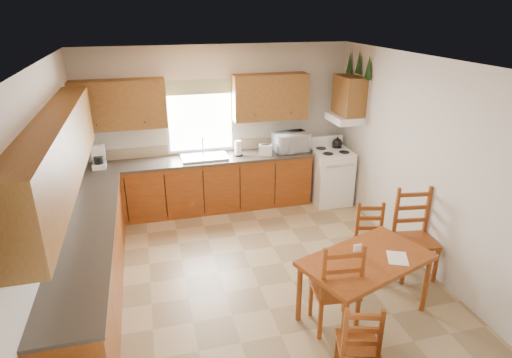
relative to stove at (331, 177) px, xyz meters
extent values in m
plane|color=tan|center=(-1.88, -1.70, -0.47)|extent=(4.50, 4.50, 0.00)
plane|color=#995F2F|center=(-1.88, -1.70, 2.23)|extent=(4.50, 4.50, 0.00)
plane|color=beige|center=(-4.13, -1.70, 0.88)|extent=(4.50, 4.50, 0.00)
plane|color=beige|center=(0.37, -1.70, 0.88)|extent=(4.50, 4.50, 0.00)
plane|color=beige|center=(-1.88, 0.55, 0.88)|extent=(4.50, 4.50, 0.00)
plane|color=beige|center=(-1.88, -3.95, 0.88)|extent=(4.50, 4.50, 0.00)
cube|color=brown|center=(-2.25, 0.25, -0.03)|extent=(3.75, 0.60, 0.88)
cube|color=brown|center=(-3.83, -1.85, -0.03)|extent=(0.60, 3.60, 0.88)
cube|color=#3F3730|center=(-2.25, 0.25, 0.43)|extent=(3.75, 0.63, 0.04)
cube|color=#3F3730|center=(-3.83, -1.85, 0.43)|extent=(0.63, 3.60, 0.04)
cube|color=gray|center=(-2.25, 0.54, 0.54)|extent=(3.75, 0.01, 0.18)
cube|color=brown|center=(-3.43, 0.39, 1.39)|extent=(1.41, 0.33, 0.75)
cube|color=brown|center=(-1.02, 0.39, 1.39)|extent=(1.25, 0.33, 0.75)
cube|color=brown|center=(-3.96, -1.85, 1.39)|extent=(0.33, 3.60, 0.75)
cube|color=brown|center=(0.20, -0.05, 1.43)|extent=(0.33, 0.62, 0.62)
cube|color=white|center=(0.15, -0.05, 1.05)|extent=(0.44, 0.62, 0.12)
cube|color=white|center=(-2.18, 0.52, 1.08)|extent=(1.13, 0.02, 1.18)
cube|color=white|center=(-2.18, 0.52, 1.08)|extent=(1.05, 0.01, 1.10)
cube|color=#4A693C|center=(-2.18, 0.49, 1.58)|extent=(1.19, 0.01, 0.24)
cube|color=silver|center=(-2.18, 0.25, 0.47)|extent=(0.75, 0.45, 0.04)
cone|color=#153614|center=(0.33, -0.37, 1.91)|extent=(0.22, 0.22, 0.36)
cone|color=#153614|center=(0.33, -0.05, 1.95)|extent=(0.22, 0.22, 0.36)
cone|color=#153614|center=(0.33, 0.27, 1.91)|extent=(0.22, 0.22, 0.36)
cube|color=white|center=(0.00, 0.00, 0.00)|extent=(0.65, 0.67, 0.93)
cube|color=white|center=(-3.82, 0.22, 0.63)|extent=(0.24, 0.27, 0.34)
cylinder|color=white|center=(-1.61, 0.25, 0.58)|extent=(0.11, 0.11, 0.26)
cube|color=white|center=(-1.16, 0.16, 0.54)|extent=(0.25, 0.19, 0.18)
imported|color=white|center=(-0.67, 0.25, 0.61)|extent=(0.58, 0.45, 0.32)
cube|color=brown|center=(-0.90, -2.93, -0.09)|extent=(1.58, 1.22, 0.75)
cube|color=brown|center=(-1.37, -3.69, -0.03)|extent=(0.45, 0.44, 0.87)
cube|color=brown|center=(-1.29, -2.99, 0.07)|extent=(0.50, 0.48, 1.08)
cube|color=brown|center=(-0.38, -2.13, -0.02)|extent=(0.46, 0.44, 0.90)
cube|color=brown|center=(0.11, -2.37, 0.10)|extent=(0.54, 0.52, 1.14)
cube|color=white|center=(-0.59, -3.01, 0.28)|extent=(0.30, 0.34, 0.00)
cube|color=white|center=(-0.97, -2.83, 0.34)|extent=(0.09, 0.02, 0.12)
camera|label=1|loc=(-3.05, -6.42, 2.79)|focal=30.00mm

